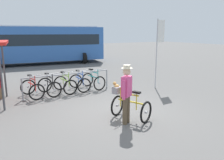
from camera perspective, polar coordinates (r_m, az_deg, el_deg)
name	(u,v)px	position (r m, az deg, el deg)	size (l,w,h in m)	color
ground_plane	(120,111)	(7.61, 1.98, -7.98)	(80.00, 80.00, 0.00)	#605E5B
bike_rack_rail	(69,78)	(9.84, -10.99, 0.59)	(3.91, 0.21, 0.88)	#99999E
racked_bike_red	(32,89)	(9.65, -19.64, -2.06)	(0.81, 1.18, 0.97)	black
racked_bike_black	(49,86)	(9.82, -15.67, -1.56)	(0.79, 1.16, 0.97)	black
racked_bike_lime	(65,84)	(10.03, -11.85, -1.07)	(0.78, 1.17, 0.97)	black
racked_bike_blue	(80,82)	(10.29, -8.21, -0.60)	(0.67, 1.10, 0.97)	black
racked_bike_teal	(93,81)	(10.59, -4.77, -0.16)	(0.80, 1.18, 0.97)	black
featured_bicycle	(128,103)	(6.90, 3.99, -5.90)	(1.04, 1.26, 1.09)	black
person_with_featured_bike	(127,92)	(6.39, 3.72, -3.05)	(0.46, 0.35, 1.72)	brown
bus_distant	(41,43)	(19.48, -17.58, 9.04)	(10.22, 4.14, 3.08)	#3366B7
banner_flag	(159,40)	(10.66, 11.93, 9.81)	(0.45, 0.05, 3.20)	#B2B2B7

